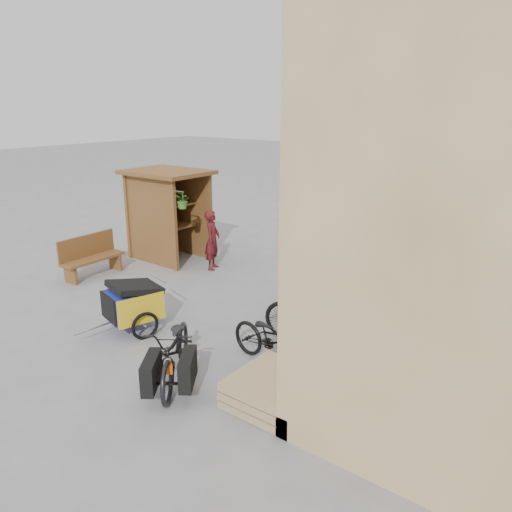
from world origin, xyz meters
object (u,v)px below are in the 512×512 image
Objects in this scene: bike_1 at (312,315)px; bike_6 at (377,266)px; bike_2 at (333,295)px; person_kiosk at (212,240)px; bench at (91,256)px; cargo_bike at (175,352)px; bike_3 at (336,291)px; bike_5 at (376,275)px; pallet_stack at (272,389)px; bike_0 at (275,340)px; bike_4 at (354,281)px; shopping_carts at (455,238)px; child_trailer at (133,302)px; bike_7 at (387,257)px; kiosk at (165,202)px.

bike_1 reaches higher than bike_6.
bike_6 is at bearing 9.71° from bike_2.
bench is at bearing 113.17° from person_kiosk.
bike_3 is (0.63, 3.82, -0.05)m from cargo_bike.
bike_5 is (-0.06, 2.77, -0.05)m from bike_1.
bike_3 is at bearing 157.62° from bike_5.
bike_1 is at bearing 104.69° from pallet_stack.
bike_0 is at bearing -168.46° from bike_6.
bike_3 is (3.84, -0.55, -0.30)m from person_kiosk.
bike_2 is at bearing -175.65° from bike_4.
shopping_carts is at bearing -8.17° from bike_6.
bike_6 is at bearing 12.39° from bike_5.
pallet_stack is 5.46m from bike_6.
child_trailer is at bearing -113.14° from shopping_carts.
child_trailer is 0.95× the size of bike_1.
person_kiosk reaches higher than cargo_bike.
cargo_bike is 1.20× the size of bike_5.
bike_0 reaches higher than bike_4.
child_trailer is at bearing 171.26° from bike_7.
bike_7 is (5.42, 2.06, -1.00)m from kiosk.
bench is 9.44m from shopping_carts.
bike_0 is at bearing 164.68° from bike_1.
bike_6 is at bearing 7.35° from bike_3.
bike_2 is at bearing -126.41° from person_kiosk.
bike_3 is 1.33m from bike_5.
kiosk is 2.08× the size of pallet_stack.
shopping_carts is 5.31m from bike_2.
bench reaches higher than pallet_stack.
bike_6 is at bearing 1.09° from bike_4.
bike_1 is 0.99× the size of bike_7.
bench reaches higher than child_trailer.
bike_0 is 1.07m from bike_1.
kiosk is 1.39× the size of bike_2.
bike_5 is at bearing -11.67° from bike_1.
bench is at bearing 129.80° from bike_6.
kiosk is 2.42m from bench.
shopping_carts is at bearing -2.53° from bike_3.
kiosk is at bearing 76.68° from bench.
kiosk reaches higher than bike_4.
person_kiosk is 0.84× the size of bike_1.
child_trailer reaches higher than bike_2.
bike_4 is 0.60m from bike_5.
cargo_bike reaches higher than bike_6.
bike_2 is 2.25m from bike_6.
kiosk is at bearing 91.88° from bike_3.
kiosk reaches higher than bench.
person_kiosk is (-1.26, 3.58, 0.21)m from child_trailer.
bike_1 is at bearing -0.89° from bench.
bike_5 is (-0.56, 4.68, 0.28)m from pallet_stack.
child_trailer reaches higher than bike_6.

